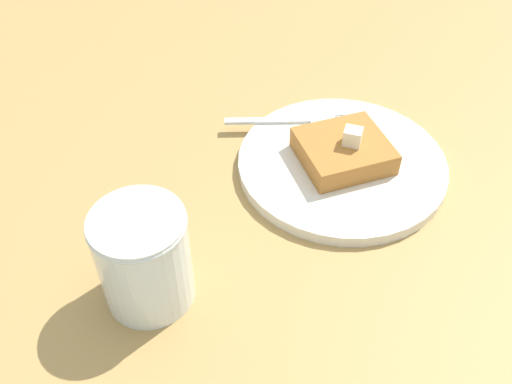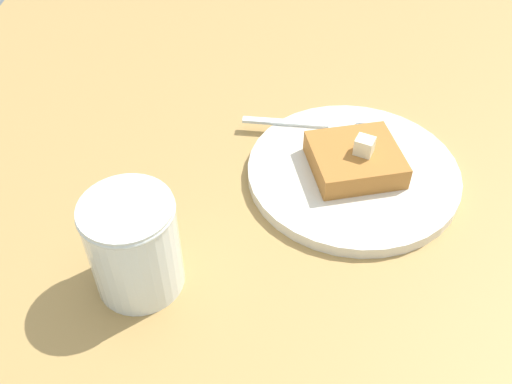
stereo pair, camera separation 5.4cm
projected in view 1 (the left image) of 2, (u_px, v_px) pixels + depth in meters
table_surface at (372, 210)px, 60.04cm from camera, size 110.63×110.63×2.69cm
plate at (342, 163)px, 62.17cm from camera, size 22.63×22.63×1.30cm
toast_slice_center at (343, 151)px, 60.90cm from camera, size 10.83×10.32×2.51cm
butter_pat_primary at (353, 137)px, 59.16cm from camera, size 2.33×2.24×1.84cm
fork at (302, 120)px, 66.47cm from camera, size 16.06×2.45×0.36cm
syrup_jar at (145, 262)px, 47.88cm from camera, size 8.03×8.03×9.62cm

